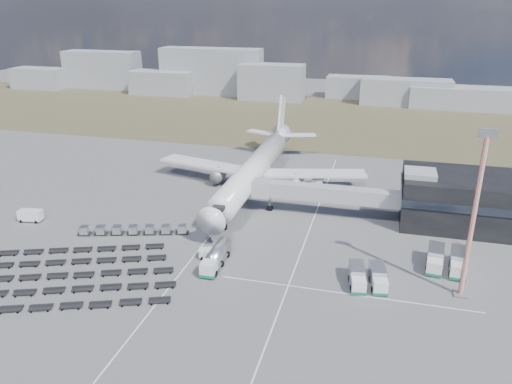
# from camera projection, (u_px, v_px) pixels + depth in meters

# --- Properties ---
(ground) EXTENTS (420.00, 420.00, 0.00)m
(ground) POSITION_uv_depth(u_px,v_px,m) (210.00, 250.00, 89.72)
(ground) COLOR #565659
(ground) RESTS_ON ground
(grass_strip) EXTENTS (420.00, 90.00, 0.01)m
(grass_strip) POSITION_uv_depth(u_px,v_px,m) (308.00, 118.00, 188.86)
(grass_strip) COLOR #4A482C
(grass_strip) RESTS_ON ground
(lane_markings) EXTENTS (47.12, 110.00, 0.01)m
(lane_markings) POSITION_uv_depth(u_px,v_px,m) (266.00, 249.00, 90.10)
(lane_markings) COLOR silver
(lane_markings) RESTS_ON ground
(terminal) EXTENTS (30.40, 16.40, 11.00)m
(terminal) POSITION_uv_depth(u_px,v_px,m) (479.00, 200.00, 98.06)
(terminal) COLOR black
(terminal) RESTS_ON ground
(jet_bridge) EXTENTS (30.30, 3.80, 7.05)m
(jet_bridge) POSITION_uv_depth(u_px,v_px,m) (316.00, 193.00, 102.52)
(jet_bridge) COLOR #939399
(jet_bridge) RESTS_ON ground
(airliner) EXTENTS (51.59, 64.53, 17.62)m
(airliner) POSITION_uv_depth(u_px,v_px,m) (256.00, 168.00, 116.98)
(airliner) COLOR white
(airliner) RESTS_ON ground
(skyline) EXTENTS (297.40, 26.53, 21.03)m
(skyline) POSITION_uv_depth(u_px,v_px,m) (280.00, 81.00, 225.31)
(skyline) COLOR gray
(skyline) RESTS_ON ground
(fuel_tanker) EXTENTS (2.60, 9.90, 3.19)m
(fuel_tanker) POSITION_uv_depth(u_px,v_px,m) (216.00, 257.00, 84.14)
(fuel_tanker) COLOR white
(fuel_tanker) RESTS_ON ground
(pushback_tug) EXTENTS (3.95, 2.83, 1.57)m
(pushback_tug) POSITION_uv_depth(u_px,v_px,m) (210.00, 254.00, 86.96)
(pushback_tug) COLOR white
(pushback_tug) RESTS_ON ground
(utility_van) EXTENTS (4.83, 2.70, 2.42)m
(utility_van) POSITION_uv_depth(u_px,v_px,m) (31.00, 216.00, 101.05)
(utility_van) COLOR white
(utility_van) RESTS_ON ground
(catering_truck) EXTENTS (2.78, 6.36, 2.88)m
(catering_truck) POSITION_uv_depth(u_px,v_px,m) (318.00, 183.00, 118.51)
(catering_truck) COLOR white
(catering_truck) RESTS_ON ground
(service_trucks_near) EXTENTS (6.61, 7.50, 2.68)m
(service_trucks_near) POSITION_uv_depth(u_px,v_px,m) (368.00, 277.00, 78.37)
(service_trucks_near) COLOR white
(service_trucks_near) RESTS_ON ground
(service_trucks_far) EXTENTS (6.91, 8.00, 2.99)m
(service_trucks_far) POSITION_uv_depth(u_px,v_px,m) (447.00, 261.00, 82.93)
(service_trucks_far) COLOR white
(service_trucks_far) RESTS_ON ground
(uld_row) EXTENTS (20.70, 7.49, 1.64)m
(uld_row) POSITION_uv_depth(u_px,v_px,m) (133.00, 230.00, 95.43)
(uld_row) COLOR black
(uld_row) RESTS_ON ground
(baggage_dollies) EXTENTS (36.85, 29.57, 0.77)m
(baggage_dollies) POSITION_uv_depth(u_px,v_px,m) (70.00, 276.00, 80.81)
(baggage_dollies) COLOR black
(baggage_dollies) RESTS_ON ground
(floodlight_mast) EXTENTS (2.46, 2.01, 26.02)m
(floodlight_mast) POSITION_uv_depth(u_px,v_px,m) (474.00, 217.00, 71.52)
(floodlight_mast) COLOR red
(floodlight_mast) RESTS_ON ground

